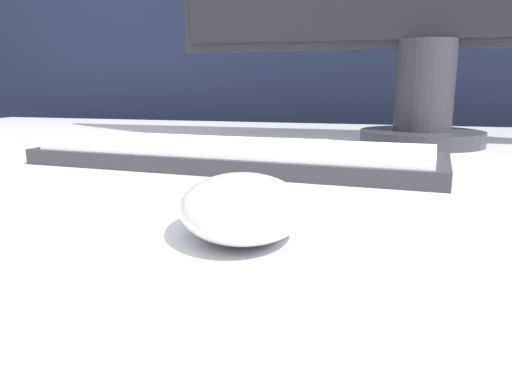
% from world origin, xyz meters
% --- Properties ---
extents(partition_panel, '(5.00, 0.03, 1.33)m').
position_xyz_m(partition_panel, '(0.00, 0.72, 0.67)').
color(partition_panel, black).
rests_on(partition_panel, ground_plane).
extents(computer_mouse_near, '(0.10, 0.12, 0.03)m').
position_xyz_m(computer_mouse_near, '(0.03, -0.20, 0.79)').
color(computer_mouse_near, silver).
rests_on(computer_mouse_near, desk).
extents(keyboard, '(0.43, 0.17, 0.02)m').
position_xyz_m(keyboard, '(-0.05, 0.03, 0.79)').
color(keyboard, '#28282D').
rests_on(keyboard, desk).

